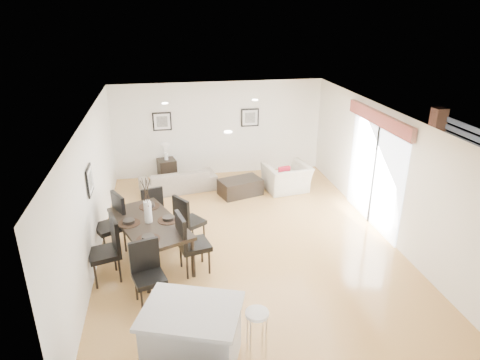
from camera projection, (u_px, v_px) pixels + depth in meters
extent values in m
plane|color=tan|center=(245.00, 239.00, 9.16)|extent=(8.00, 8.00, 0.00)
cube|color=white|center=(219.00, 129.00, 12.30)|extent=(6.00, 0.04, 2.70)
cube|color=white|center=(311.00, 307.00, 5.01)|extent=(6.00, 0.04, 2.70)
cube|color=white|center=(92.00, 191.00, 8.16)|extent=(0.04, 8.00, 2.70)
cube|color=white|center=(383.00, 171.00, 9.15)|extent=(0.04, 8.00, 2.70)
cube|color=white|center=(246.00, 115.00, 8.15)|extent=(6.00, 8.00, 0.02)
imported|color=gray|center=(178.00, 180.00, 11.48)|extent=(2.11, 1.11, 0.59)
imported|color=beige|center=(287.00, 178.00, 11.43)|extent=(1.27, 1.16, 0.73)
imported|color=#3A5E28|center=(458.00, 182.00, 11.14)|extent=(0.55, 0.55, 0.74)
cube|color=black|center=(149.00, 223.00, 8.10)|extent=(1.70, 2.25, 0.07)
cylinder|color=black|center=(147.00, 273.00, 7.31)|extent=(0.08, 0.08, 0.77)
cylinder|color=black|center=(114.00, 229.00, 8.78)|extent=(0.08, 0.08, 0.77)
cylinder|color=black|center=(193.00, 258.00, 7.74)|extent=(0.08, 0.08, 0.77)
cylinder|color=black|center=(154.00, 218.00, 9.21)|extent=(0.08, 0.08, 0.77)
cube|color=black|center=(104.00, 254.00, 7.61)|extent=(0.66, 0.66, 0.09)
cube|color=black|center=(115.00, 234.00, 7.58)|extent=(0.22, 0.53, 0.64)
cylinder|color=black|center=(92.00, 265.00, 7.81)|extent=(0.04, 0.04, 0.49)
cylinder|color=black|center=(115.00, 259.00, 7.98)|extent=(0.04, 0.04, 0.49)
cylinder|color=black|center=(96.00, 277.00, 7.46)|extent=(0.04, 0.04, 0.49)
cylinder|color=black|center=(120.00, 271.00, 7.64)|extent=(0.04, 0.04, 0.49)
cube|color=black|center=(109.00, 227.00, 8.53)|extent=(0.72, 0.72, 0.09)
cube|color=black|center=(119.00, 209.00, 8.54)|extent=(0.31, 0.51, 0.64)
cylinder|color=black|center=(97.00, 239.00, 8.67)|extent=(0.04, 0.04, 0.49)
cylinder|color=black|center=(117.00, 233.00, 8.91)|extent=(0.04, 0.04, 0.49)
cylinder|color=black|center=(105.00, 247.00, 8.37)|extent=(0.04, 0.04, 0.49)
cylinder|color=black|center=(125.00, 241.00, 8.61)|extent=(0.04, 0.04, 0.49)
cube|color=black|center=(194.00, 245.00, 7.88)|extent=(0.64, 0.64, 0.09)
cube|color=black|center=(181.00, 232.00, 7.67)|extent=(0.19, 0.54, 0.64)
cylinder|color=black|center=(209.00, 262.00, 7.89)|extent=(0.04, 0.04, 0.49)
cylinder|color=black|center=(187.00, 267.00, 7.73)|extent=(0.04, 0.04, 0.49)
cylinder|color=black|center=(202.00, 251.00, 8.24)|extent=(0.04, 0.04, 0.49)
cylinder|color=black|center=(181.00, 256.00, 8.09)|extent=(0.04, 0.04, 0.49)
cube|color=black|center=(190.00, 222.00, 8.81)|extent=(0.69, 0.69, 0.09)
cube|color=black|center=(181.00, 212.00, 8.56)|extent=(0.33, 0.45, 0.59)
cylinder|color=black|center=(204.00, 234.00, 8.91)|extent=(0.04, 0.04, 0.45)
cylinder|color=black|center=(189.00, 240.00, 8.66)|extent=(0.04, 0.04, 0.45)
cylinder|color=black|center=(193.00, 227.00, 9.17)|extent=(0.04, 0.04, 0.45)
cylinder|color=black|center=(178.00, 233.00, 8.92)|extent=(0.04, 0.04, 0.45)
cube|color=black|center=(149.00, 278.00, 7.00)|extent=(0.61, 0.61, 0.09)
cube|color=black|center=(144.00, 256.00, 7.06)|extent=(0.49, 0.20, 0.59)
cylinder|color=black|center=(142.00, 302.00, 6.86)|extent=(0.04, 0.04, 0.45)
cylinder|color=black|center=(136.00, 289.00, 7.18)|extent=(0.04, 0.04, 0.45)
cylinder|color=black|center=(165.00, 295.00, 7.02)|extent=(0.04, 0.04, 0.45)
cylinder|color=black|center=(159.00, 283.00, 7.34)|extent=(0.04, 0.04, 0.45)
cube|color=black|center=(151.00, 209.00, 9.45)|extent=(0.57, 0.57, 0.08)
cube|color=black|center=(152.00, 200.00, 9.17)|extent=(0.47, 0.17, 0.56)
cylinder|color=black|center=(158.00, 214.00, 9.77)|extent=(0.04, 0.04, 0.43)
cylinder|color=black|center=(162.00, 221.00, 9.47)|extent=(0.04, 0.04, 0.43)
cylinder|color=black|center=(142.00, 217.00, 9.63)|extent=(0.04, 0.04, 0.43)
cylinder|color=black|center=(146.00, 224.00, 9.33)|extent=(0.04, 0.04, 0.43)
cylinder|color=white|center=(148.00, 212.00, 8.01)|extent=(0.15, 0.15, 0.43)
cylinder|color=black|center=(168.00, 220.00, 8.15)|extent=(0.42, 0.42, 0.01)
cylinder|color=black|center=(168.00, 218.00, 8.13)|extent=(0.22, 0.22, 0.06)
cylinder|color=black|center=(149.00, 206.00, 8.70)|extent=(0.42, 0.42, 0.01)
cylinder|color=black|center=(149.00, 205.00, 8.69)|extent=(0.22, 0.22, 0.06)
cylinder|color=black|center=(129.00, 223.00, 8.03)|extent=(0.42, 0.42, 0.01)
cylinder|color=black|center=(129.00, 221.00, 8.01)|extent=(0.22, 0.22, 0.06)
cylinder|color=black|center=(148.00, 239.00, 7.48)|extent=(0.42, 0.42, 0.01)
cylinder|color=black|center=(148.00, 237.00, 7.46)|extent=(0.22, 0.22, 0.06)
cube|color=black|center=(240.00, 187.00, 11.24)|extent=(1.21, 0.93, 0.43)
cube|color=black|center=(167.00, 170.00, 12.13)|extent=(0.57, 0.57, 0.63)
cylinder|color=white|center=(166.00, 156.00, 11.97)|extent=(0.11, 0.11, 0.20)
cone|color=#F0E4D0|center=(166.00, 148.00, 11.88)|extent=(0.24, 0.24, 0.27)
cube|color=#A91527|center=(284.00, 172.00, 11.24)|extent=(0.32, 0.16, 0.31)
cube|color=silver|center=(193.00, 338.00, 5.84)|extent=(1.43, 1.25, 0.85)
cube|color=silver|center=(191.00, 311.00, 5.66)|extent=(1.56, 1.38, 0.06)
cylinder|color=white|center=(257.00, 314.00, 5.88)|extent=(0.33, 0.33, 0.05)
cylinder|color=silver|center=(263.00, 327.00, 6.13)|extent=(0.02, 0.02, 0.70)
cylinder|color=silver|center=(247.00, 329.00, 6.09)|extent=(0.02, 0.02, 0.70)
cylinder|color=silver|center=(251.00, 340.00, 5.89)|extent=(0.02, 0.02, 0.70)
cylinder|color=silver|center=(266.00, 338.00, 5.93)|extent=(0.02, 0.02, 0.70)
cube|color=black|center=(162.00, 121.00, 11.89)|extent=(0.52, 0.03, 0.52)
cube|color=white|center=(162.00, 121.00, 11.89)|extent=(0.44, 0.04, 0.44)
cube|color=#4F4F4B|center=(162.00, 121.00, 11.89)|extent=(0.30, 0.04, 0.30)
cube|color=black|center=(250.00, 118.00, 12.31)|extent=(0.52, 0.03, 0.52)
cube|color=white|center=(250.00, 118.00, 12.31)|extent=(0.44, 0.04, 0.44)
cube|color=#4F4F4B|center=(250.00, 118.00, 12.31)|extent=(0.30, 0.04, 0.30)
cube|color=black|center=(90.00, 180.00, 7.87)|extent=(0.03, 0.52, 0.52)
cube|color=white|center=(90.00, 180.00, 7.87)|extent=(0.04, 0.44, 0.44)
cube|color=#4F4F4B|center=(90.00, 180.00, 7.87)|extent=(0.04, 0.30, 0.30)
cube|color=white|center=(374.00, 176.00, 9.51)|extent=(0.02, 2.40, 2.25)
cube|color=black|center=(373.00, 176.00, 9.51)|extent=(0.03, 0.05, 2.25)
cube|color=black|center=(380.00, 126.00, 9.07)|extent=(0.03, 2.50, 0.05)
cube|color=maroon|center=(379.00, 119.00, 9.01)|extent=(0.10, 2.70, 0.28)
plane|color=gray|center=(447.00, 214.00, 10.27)|extent=(6.00, 6.00, 0.00)
cube|color=brown|center=(434.00, 143.00, 12.25)|extent=(0.35, 0.35, 2.00)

